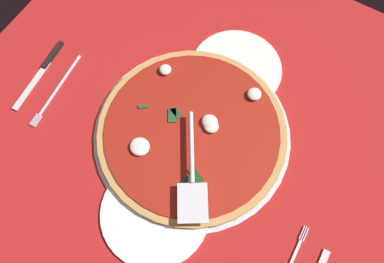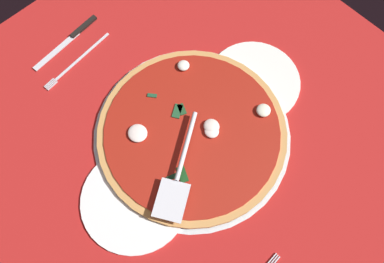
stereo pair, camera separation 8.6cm
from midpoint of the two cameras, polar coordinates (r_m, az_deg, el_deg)
ground_plane at (r=87.72cm, az=-3.35°, el=-1.06°), size 109.13×109.13×0.80cm
pizza_pan at (r=86.98cm, az=-2.80°, el=-0.71°), size 44.19×44.19×0.89cm
dinner_plate_left at (r=82.97cm, az=-8.39°, el=-12.01°), size 22.81×22.81×1.00cm
dinner_plate_right at (r=94.43cm, az=3.92°, el=8.85°), size 21.85×21.85×1.00cm
pizza at (r=85.93cm, az=-2.83°, el=-0.37°), size 42.11×42.11×2.78cm
pizza_server at (r=80.42cm, az=-3.03°, el=-6.53°), size 22.09×15.78×1.00cm
place_setting_far at (r=100.42cm, az=-22.44°, el=6.77°), size 21.27×15.06×1.40cm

